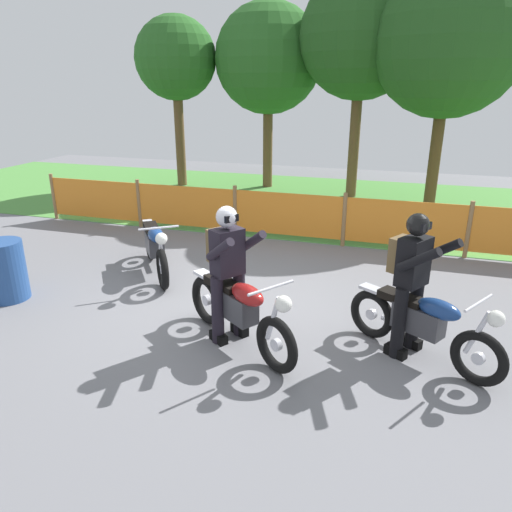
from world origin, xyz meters
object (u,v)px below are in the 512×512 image
at_px(oil_drum, 5,271).
at_px(motorcycle_lead, 423,324).
at_px(motorcycle_trailing, 239,309).
at_px(rider_lead, 411,277).
at_px(rider_trailing, 227,267).
at_px(motorcycle_third, 155,246).

bearing_deg(oil_drum, motorcycle_lead, 0.74).
bearing_deg(motorcycle_lead, motorcycle_trailing, -139.57).
xyz_separation_m(rider_lead, rider_trailing, (-2.09, -0.31, 0.00)).
distance_m(motorcycle_lead, rider_lead, 0.55).
xyz_separation_m(motorcycle_lead, rider_trailing, (-2.27, -0.20, 0.50)).
bearing_deg(oil_drum, rider_lead, 1.89).
relative_size(motorcycle_lead, motorcycle_third, 1.01).
distance_m(rider_trailing, oil_drum, 3.53).
relative_size(motorcycle_third, rider_trailing, 1.01).
xyz_separation_m(motorcycle_lead, oil_drum, (-5.76, -0.07, -0.01)).
xyz_separation_m(motorcycle_third, rider_trailing, (1.89, -1.66, 0.48)).
distance_m(motorcycle_trailing, rider_lead, 2.01).
relative_size(motorcycle_third, rider_lead, 1.01).
distance_m(motorcycle_lead, rider_trailing, 2.33).
relative_size(rider_lead, rider_trailing, 1.00).
bearing_deg(motorcycle_lead, rider_trailing, -143.49).
relative_size(motorcycle_lead, oil_drum, 1.96).
distance_m(rider_lead, rider_trailing, 2.11).
relative_size(motorcycle_third, oil_drum, 1.93).
height_order(motorcycle_lead, oil_drum, motorcycle_lead).
height_order(motorcycle_third, rider_trailing, rider_trailing).
bearing_deg(motorcycle_third, rider_lead, 34.34).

